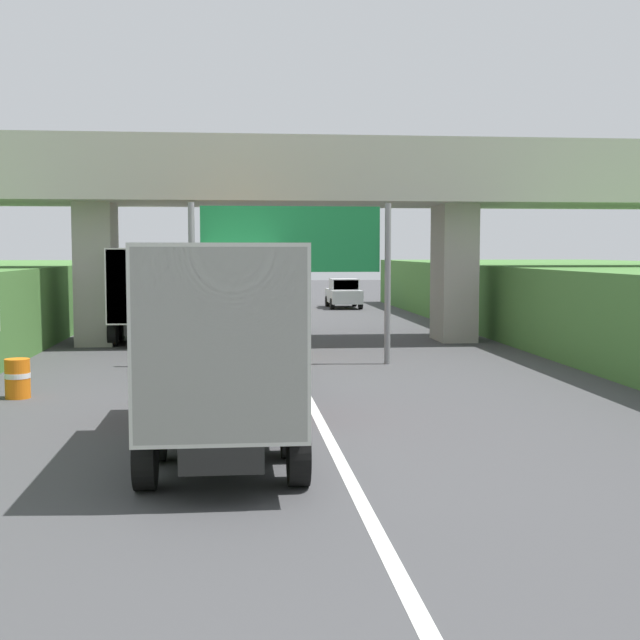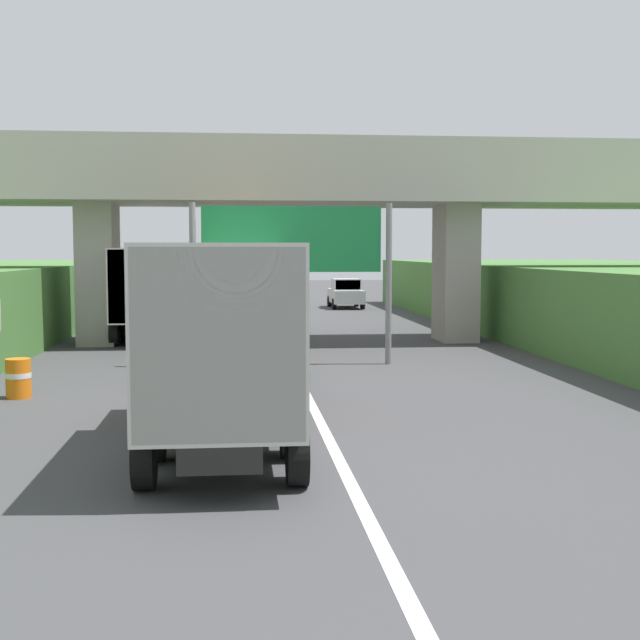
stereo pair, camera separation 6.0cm
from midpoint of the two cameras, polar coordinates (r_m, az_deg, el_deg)
The scene contains 9 objects.
lane_centre_stripe at distance 25.09m, azimuth -1.76°, elevation -3.05°, with size 0.20×92.79×0.01m, color white.
overpass_bridge at distance 31.52m, azimuth -2.59°, elevation 8.30°, with size 40.00×4.80×7.23m.
overhead_highway_sign at distance 25.03m, azimuth -1.81°, elevation 4.78°, with size 5.88×0.18×4.73m.
truck_orange at distance 24.25m, azimuth -5.11°, elevation 1.25°, with size 2.44×7.30×3.44m.
truck_white at distance 33.11m, azimuth -11.06°, elevation 2.07°, with size 2.44×7.30×3.44m.
truck_yellow at distance 49.29m, azimuth -9.66°, elevation 2.89°, with size 2.44×7.30×3.44m.
truck_red at distance 14.36m, azimuth -6.33°, elevation -1.04°, with size 2.44×7.30×3.44m.
car_silver at distance 50.58m, azimuth 1.75°, elevation 1.77°, with size 1.86×4.10×1.72m.
construction_barrel_3 at distance 20.74m, azimuth -19.25°, elevation -3.64°, with size 0.57×0.57×0.90m.
Camera 2 is at (-1.62, 1.58, 3.33)m, focal length 48.38 mm.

